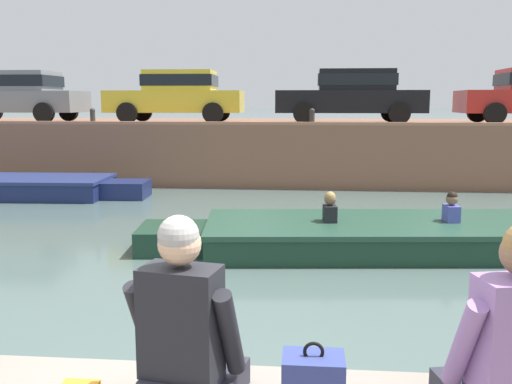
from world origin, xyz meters
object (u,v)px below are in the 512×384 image
object	(u,v)px
boat_moored_west_navy	(12,187)
motorboat_passing	(365,235)
car_left_inner_yellow	(177,94)
mooring_bollard_west	(93,115)
car_centre_black	(352,94)
mooring_bollard_mid	(312,116)
car_leftmost_grey	(18,94)
person_seated_middle	(510,350)
person_seated_right	(185,336)

from	to	relation	value
boat_moored_west_navy	motorboat_passing	size ratio (longest dim) A/B	0.93
car_left_inner_yellow	mooring_bollard_west	bearing A→B (deg)	-143.51
car_centre_black	mooring_bollard_mid	xyz separation A→B (m)	(-1.16, -1.53, -0.61)
motorboat_passing	mooring_bollard_mid	size ratio (longest dim) A/B	15.46
car_leftmost_grey	person_seated_middle	xyz separation A→B (m)	(9.88, -14.63, -1.32)
boat_moored_west_navy	car_centre_black	world-z (taller)	car_centre_black
boat_moored_west_navy	car_leftmost_grey	bearing A→B (deg)	113.57
motorboat_passing	mooring_bollard_mid	xyz separation A→B (m)	(-0.83, 6.53, 1.74)
motorboat_passing	car_centre_black	world-z (taller)	car_centre_black
mooring_bollard_mid	person_seated_right	world-z (taller)	mooring_bollard_mid
boat_moored_west_navy	person_seated_right	size ratio (longest dim) A/B	6.66
mooring_bollard_west	mooring_bollard_mid	distance (m)	6.12
mooring_bollard_mid	motorboat_passing	bearing A→B (deg)	-82.72
mooring_bollard_mid	person_seated_middle	distance (m)	13.14
boat_moored_west_navy	mooring_bollard_mid	distance (m)	7.96
car_leftmost_grey	person_seated_right	xyz separation A→B (m)	(8.40, -14.60, -1.32)
motorboat_passing	car_centre_black	xyz separation A→B (m)	(0.33, 8.06, 2.35)
car_centre_black	mooring_bollard_mid	size ratio (longest dim) A/B	9.62
person_seated_right	person_seated_middle	distance (m)	1.48
motorboat_passing	person_seated_right	xyz separation A→B (m)	(-1.50, -6.54, 1.03)
car_centre_black	person_seated_right	world-z (taller)	car_centre_black
mooring_bollard_west	person_seated_right	distance (m)	14.18
car_leftmost_grey	car_left_inner_yellow	bearing A→B (deg)	0.02
mooring_bollard_mid	car_centre_black	bearing A→B (deg)	52.79
boat_moored_west_navy	person_seated_middle	size ratio (longest dim) A/B	6.66
mooring_bollard_west	person_seated_middle	bearing A→B (deg)	-62.12
car_leftmost_grey	mooring_bollard_mid	bearing A→B (deg)	-9.60
mooring_bollard_west	mooring_bollard_mid	xyz separation A→B (m)	(6.12, 0.00, 0.00)
boat_moored_west_navy	car_leftmost_grey	distance (m)	4.57
boat_moored_west_navy	person_seated_right	distance (m)	12.99
boat_moored_west_navy	person_seated_middle	distance (m)	13.85
mooring_bollard_mid	person_seated_right	bearing A→B (deg)	-92.92
motorboat_passing	car_leftmost_grey	world-z (taller)	car_leftmost_grey
motorboat_passing	car_leftmost_grey	bearing A→B (deg)	140.83
boat_moored_west_navy	mooring_bollard_mid	size ratio (longest dim) A/B	14.44
car_leftmost_grey	car_centre_black	world-z (taller)	same
car_left_inner_yellow	mooring_bollard_mid	xyz separation A→B (m)	(4.04, -1.53, -0.61)
person_seated_middle	car_leftmost_grey	bearing A→B (deg)	124.02
boat_moored_west_navy	car_leftmost_grey	world-z (taller)	car_leftmost_grey
boat_moored_west_navy	car_left_inner_yellow	size ratio (longest dim) A/B	1.58
motorboat_passing	mooring_bollard_west	distance (m)	9.70
boat_moored_west_navy	car_left_inner_yellow	bearing A→B (deg)	46.23
person_seated_right	person_seated_middle	size ratio (longest dim) A/B	1.00
car_centre_black	car_left_inner_yellow	bearing A→B (deg)	179.98
person_seated_right	car_centre_black	bearing A→B (deg)	82.85
motorboat_passing	car_centre_black	bearing A→B (deg)	87.66
mooring_bollard_west	person_seated_middle	size ratio (longest dim) A/B	0.46
car_left_inner_yellow	mooring_bollard_mid	world-z (taller)	car_left_inner_yellow
car_centre_black	motorboat_passing	bearing A→B (deg)	-92.34
person_seated_right	mooring_bollard_west	bearing A→B (deg)	112.63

